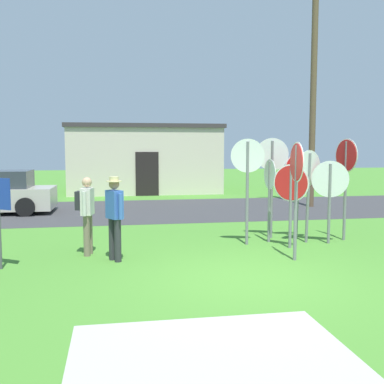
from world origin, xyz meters
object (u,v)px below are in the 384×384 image
object	(u,v)px
stop_sign_tallest	(308,179)
stop_sign_far_back	(296,179)
stop_sign_nearest	(346,170)
person_with_sunhat	(86,210)
stop_sign_low_front	(291,191)
stop_sign_leaning_left	(298,182)
utility_pole	(313,90)
stop_sign_center_cluster	(270,186)
person_in_dark_shirt	(115,213)
stop_sign_leaning_right	(330,187)
stop_sign_rear_left	(247,172)
stop_sign_rear_right	(272,169)

from	to	relation	value
stop_sign_tallest	stop_sign_far_back	distance (m)	1.89
stop_sign_nearest	person_with_sunhat	distance (m)	6.36
stop_sign_low_front	stop_sign_nearest	xyz separation A→B (m)	(1.69, 0.64, 0.44)
stop_sign_leaning_left	stop_sign_nearest	xyz separation A→B (m)	(1.11, -0.36, 0.30)
utility_pole	stop_sign_low_front	xyz separation A→B (m)	(-3.63, -6.91, -3.20)
stop_sign_far_back	stop_sign_center_cluster	size ratio (longest dim) A/B	1.20
utility_pole	stop_sign_center_cluster	bearing A→B (deg)	-122.09
stop_sign_far_back	person_in_dark_shirt	size ratio (longest dim) A/B	1.41
utility_pole	stop_sign_leaning_left	bearing A→B (deg)	-117.24
stop_sign_low_front	stop_sign_center_cluster	xyz separation A→B (m)	(-0.25, 0.72, 0.07)
stop_sign_leaning_left	stop_sign_leaning_right	size ratio (longest dim) A/B	1.08
stop_sign_far_back	stop_sign_rear_left	world-z (taller)	stop_sign_rear_left
stop_sign_low_front	utility_pole	bearing A→B (deg)	62.31
stop_sign_leaning_left	person_in_dark_shirt	size ratio (longest dim) A/B	1.25
stop_sign_far_back	stop_sign_rear_left	bearing A→B (deg)	107.85
stop_sign_nearest	stop_sign_rear_right	distance (m)	1.81
person_with_sunhat	stop_sign_rear_right	bearing A→B (deg)	13.50
stop_sign_leaning_right	stop_sign_rear_right	bearing A→B (deg)	142.50
utility_pole	stop_sign_tallest	xyz separation A→B (m)	(-2.98, -6.41, -2.96)
stop_sign_nearest	stop_sign_low_front	bearing A→B (deg)	-159.25
stop_sign_leaning_right	person_with_sunhat	world-z (taller)	stop_sign_leaning_right
stop_sign_tallest	stop_sign_rear_right	bearing A→B (deg)	134.22
stop_sign_rear_left	stop_sign_rear_right	bearing A→B (deg)	37.81
stop_sign_tallest	stop_sign_nearest	distance (m)	1.08
stop_sign_leaning_right	person_in_dark_shirt	size ratio (longest dim) A/B	1.16
utility_pole	stop_sign_center_cluster	distance (m)	7.95
stop_sign_low_front	stop_sign_center_cluster	bearing A→B (deg)	109.45
stop_sign_low_front	stop_sign_tallest	size ratio (longest dim) A/B	0.86
stop_sign_tallest	stop_sign_nearest	world-z (taller)	stop_sign_nearest
stop_sign_nearest	utility_pole	bearing A→B (deg)	72.85
stop_sign_leaning_left	stop_sign_far_back	xyz separation A→B (m)	(-0.93, -2.12, 0.22)
stop_sign_tallest	person_in_dark_shirt	bearing A→B (deg)	-167.49
stop_sign_tallest	person_with_sunhat	world-z (taller)	stop_sign_tallest
stop_sign_low_front	stop_sign_far_back	size ratio (longest dim) A/B	0.80
stop_sign_far_back	stop_sign_leaning_right	xyz separation A→B (m)	(1.46, 1.43, -0.32)
stop_sign_low_front	stop_sign_tallest	bearing A→B (deg)	37.76
stop_sign_far_back	stop_sign_rear_right	xyz separation A→B (m)	(0.31, 2.31, 0.08)
stop_sign_rear_right	stop_sign_leaning_right	world-z (taller)	stop_sign_rear_right
stop_sign_nearest	stop_sign_rear_right	xyz separation A→B (m)	(-1.73, 0.55, 0.01)
stop_sign_tallest	person_with_sunhat	xyz separation A→B (m)	(-5.24, -0.40, -0.58)
stop_sign_rear_left	person_in_dark_shirt	xyz separation A→B (m)	(-3.13, -1.08, -0.76)
stop_sign_nearest	person_in_dark_shirt	bearing A→B (deg)	-168.36
utility_pole	stop_sign_far_back	size ratio (longest dim) A/B	3.55
stop_sign_center_cluster	stop_sign_leaning_right	bearing A→B (deg)	-16.57
stop_sign_rear_right	person_in_dark_shirt	size ratio (longest dim) A/B	1.47
stop_sign_leaning_left	stop_sign_leaning_right	bearing A→B (deg)	-52.51
stop_sign_tallest	stop_sign_nearest	bearing A→B (deg)	7.73
stop_sign_nearest	person_in_dark_shirt	distance (m)	5.87
utility_pole	person_in_dark_shirt	xyz separation A→B (m)	(-7.63, -7.44, -3.54)
stop_sign_far_back	stop_sign_rear_right	world-z (taller)	stop_sign_rear_right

